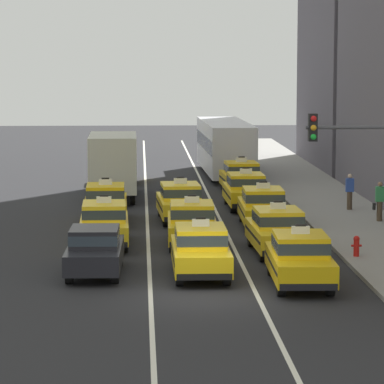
# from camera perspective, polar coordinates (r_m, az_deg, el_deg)

# --- Properties ---
(ground_plane) EXTENTS (160.00, 160.00, 0.00)m
(ground_plane) POSITION_cam_1_polar(r_m,az_deg,el_deg) (32.97, 0.62, -5.43)
(ground_plane) COLOR #232326
(lane_stripe_left_center) EXTENTS (0.14, 80.00, 0.01)m
(lane_stripe_left_center) POSITION_cam_1_polar(r_m,az_deg,el_deg) (52.62, -2.38, -0.70)
(lane_stripe_left_center) COLOR silver
(lane_stripe_left_center) RESTS_ON ground
(lane_stripe_center_right) EXTENTS (0.14, 80.00, 0.01)m
(lane_stripe_center_right) POSITION_cam_1_polar(r_m,az_deg,el_deg) (52.73, 1.10, -0.67)
(lane_stripe_center_right) COLOR silver
(lane_stripe_center_right) RESTS_ON ground
(sidewalk_curb) EXTENTS (4.00, 90.00, 0.15)m
(sidewalk_curb) POSITION_cam_1_polar(r_m,az_deg,el_deg) (48.51, 8.11, -1.35)
(sidewalk_curb) COLOR gray
(sidewalk_curb) RESTS_ON ground
(sedan_left_nearest) EXTENTS (1.86, 4.34, 1.58)m
(sedan_left_nearest) POSITION_cam_1_polar(r_m,az_deg,el_deg) (36.06, -5.08, -2.99)
(sedan_left_nearest) COLOR black
(sedan_left_nearest) RESTS_ON ground
(taxi_left_second) EXTENTS (1.91, 4.60, 1.96)m
(taxi_left_second) POSITION_cam_1_polar(r_m,az_deg,el_deg) (41.45, -4.59, -1.62)
(taxi_left_second) COLOR black
(taxi_left_second) RESTS_ON ground
(taxi_left_third) EXTENTS (1.87, 4.58, 1.96)m
(taxi_left_third) POSITION_cam_1_polar(r_m,az_deg,el_deg) (47.20, -4.51, -0.55)
(taxi_left_third) COLOR black
(taxi_left_third) RESTS_ON ground
(box_truck_left_fourth) EXTENTS (2.35, 6.98, 3.27)m
(box_truck_left_fourth) POSITION_cam_1_polar(r_m,az_deg,el_deg) (55.04, -4.12, 1.50)
(box_truck_left_fourth) COLOR black
(box_truck_left_fourth) RESTS_ON ground
(taxi_left_fifth) EXTENTS (1.91, 4.60, 1.96)m
(taxi_left_fifth) POSITION_cam_1_polar(r_m,az_deg,el_deg) (62.27, -3.76, 1.32)
(taxi_left_fifth) COLOR black
(taxi_left_fifth) RESTS_ON ground
(taxi_center_nearest) EXTENTS (1.82, 4.56, 1.96)m
(taxi_center_nearest) POSITION_cam_1_polar(r_m,az_deg,el_deg) (35.71, 0.44, -3.01)
(taxi_center_nearest) COLOR black
(taxi_center_nearest) RESTS_ON ground
(taxi_center_second) EXTENTS (1.91, 4.60, 1.96)m
(taxi_center_second) POSITION_cam_1_polar(r_m,az_deg,el_deg) (41.39, -0.01, -1.61)
(taxi_center_second) COLOR black
(taxi_center_second) RESTS_ON ground
(taxi_center_third) EXTENTS (2.02, 4.64, 1.96)m
(taxi_center_third) POSITION_cam_1_polar(r_m,az_deg,el_deg) (47.45, -0.62, -0.48)
(taxi_center_third) COLOR black
(taxi_center_third) RESTS_ON ground
(taxi_right_nearest) EXTENTS (1.92, 4.60, 1.96)m
(taxi_right_nearest) POSITION_cam_1_polar(r_m,az_deg,el_deg) (34.42, 5.63, -3.43)
(taxi_right_nearest) COLOR black
(taxi_right_nearest) RESTS_ON ground
(taxi_right_second) EXTENTS (1.94, 4.61, 1.96)m
(taxi_right_second) POSITION_cam_1_polar(r_m,az_deg,el_deg) (39.82, 4.46, -1.98)
(taxi_right_second) COLOR black
(taxi_right_second) RESTS_ON ground
(taxi_right_third) EXTENTS (1.89, 4.59, 1.96)m
(taxi_right_third) POSITION_cam_1_polar(r_m,az_deg,el_deg) (45.87, 3.70, -0.76)
(taxi_right_third) COLOR black
(taxi_right_third) RESTS_ON ground
(taxi_right_fourth) EXTENTS (1.88, 4.58, 1.96)m
(taxi_right_fourth) POSITION_cam_1_polar(r_m,az_deg,el_deg) (51.47, 2.80, 0.11)
(taxi_right_fourth) COLOR black
(taxi_right_fourth) RESTS_ON ground
(taxi_right_fifth) EXTENTS (1.98, 4.62, 1.96)m
(taxi_right_fifth) POSITION_cam_1_polar(r_m,az_deg,el_deg) (57.01, 2.57, 0.79)
(taxi_right_fifth) COLOR black
(taxi_right_fifth) RESTS_ON ground
(bus_right_sixth) EXTENTS (2.79, 11.26, 3.22)m
(bus_right_sixth) POSITION_cam_1_polar(r_m,az_deg,el_deg) (65.45, 1.72, 2.45)
(bus_right_sixth) COLOR black
(bus_right_sixth) RESTS_ON ground
(pedestrian_near_crosswalk) EXTENTS (0.47, 0.24, 1.68)m
(pedestrian_near_crosswalk) POSITION_cam_1_polar(r_m,az_deg,el_deg) (47.22, 9.72, -0.48)
(pedestrian_near_crosswalk) COLOR #473828
(pedestrian_near_crosswalk) RESTS_ON sidewalk_curb
(pedestrian_mid_block) EXTENTS (0.36, 0.24, 1.64)m
(pedestrian_mid_block) POSITION_cam_1_polar(r_m,az_deg,el_deg) (50.52, 8.20, 0.03)
(pedestrian_mid_block) COLOR #473828
(pedestrian_mid_block) RESTS_ON sidewalk_curb
(fire_hydrant) EXTENTS (0.36, 0.22, 0.73)m
(fire_hydrant) POSITION_cam_1_polar(r_m,az_deg,el_deg) (38.90, 8.55, -2.75)
(fire_hydrant) COLOR red
(fire_hydrant) RESTS_ON sidewalk_curb
(traffic_light_pole) EXTENTS (2.87, 0.33, 5.58)m
(traffic_light_pole) POSITION_cam_1_polar(r_m,az_deg,el_deg) (30.66, 9.29, 0.77)
(traffic_light_pole) COLOR #47474C
(traffic_light_pole) RESTS_ON ground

